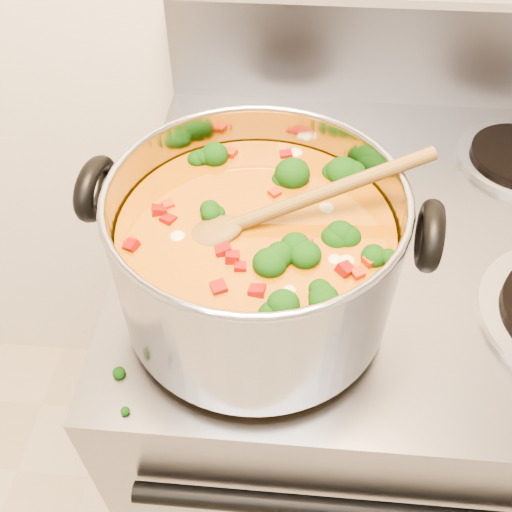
{
  "coord_description": "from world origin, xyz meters",
  "views": [
    {
      "loc": [
        -0.09,
        0.59,
        1.45
      ],
      "look_at": [
        -0.12,
        1.0,
        1.01
      ],
      "focal_mm": 40.0,
      "sensor_mm": 36.0,
      "label": 1
    }
  ],
  "objects": [
    {
      "name": "electric_range",
      "position": [
        0.07,
        1.16,
        0.47
      ],
      "size": [
        0.75,
        0.68,
        1.08
      ],
      "color": "gray",
      "rests_on": "ground"
    },
    {
      "name": "stockpot",
      "position": [
        -0.12,
        1.0,
        1.01
      ],
      "size": [
        0.36,
        0.3,
        0.18
      ],
      "rotation": [
        0.0,
        0.0,
        -0.12
      ],
      "color": "#A2A2AA",
      "rests_on": "electric_range"
    },
    {
      "name": "wooden_spoon",
      "position": [
        -0.11,
        1.0,
        1.07
      ],
      "size": [
        0.26,
        0.11,
        0.08
      ],
      "rotation": [
        0.0,
        0.0,
        0.33
      ],
      "color": "brown",
      "rests_on": "stockpot"
    },
    {
      "name": "cooktop_crumbs",
      "position": [
        -0.05,
        1.18,
        0.92
      ],
      "size": [
        0.24,
        0.08,
        0.01
      ],
      "color": "black",
      "rests_on": "electric_range"
    }
  ]
}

